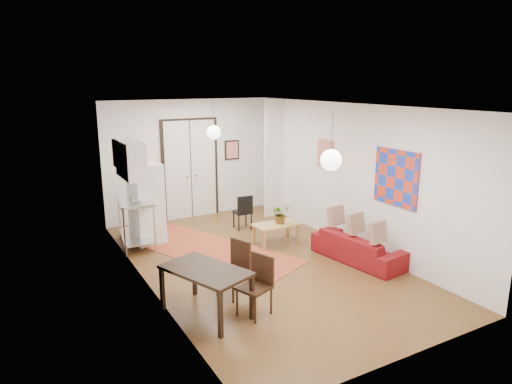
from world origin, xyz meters
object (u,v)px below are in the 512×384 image
dining_chair_near (230,264)px  black_side_chair (241,208)px  kitchen_counter (135,214)px  coffee_table (276,226)px  dining_table (206,274)px  sofa (359,247)px  fridge (146,204)px  dining_chair_far (251,280)px

dining_chair_near → black_side_chair: dining_chair_near is taller
kitchen_counter → dining_chair_near: size_ratio=1.56×
coffee_table → dining_chair_near: 2.50m
dining_table → sofa: bearing=8.5°
sofa → dining_table: size_ratio=1.26×
coffee_table → kitchen_counter: 2.92m
coffee_table → dining_table: (-2.47, -2.08, 0.27)m
dining_table → dining_chair_near: dining_chair_near is taller
kitchen_counter → dining_chair_near: kitchen_counter is taller
sofa → dining_table: dining_table is taller
sofa → kitchen_counter: 4.51m
dining_table → coffee_table: bearing=40.1°
dining_table → dining_chair_near: (0.60, 0.44, -0.12)m
kitchen_counter → fridge: 0.32m
sofa → dining_chair_near: bearing=83.2°
dining_table → dining_chair_near: bearing=36.0°
coffee_table → sofa: bearing=-62.0°
dining_table → dining_chair_near: 0.75m
kitchen_counter → dining_table: 3.40m
dining_table → black_side_chair: bearing=55.6°
dining_table → black_side_chair: size_ratio=1.81×
kitchen_counter → dining_chair_near: 3.05m
coffee_table → dining_chair_far: (-1.87, -2.35, 0.14)m
fridge → dining_chair_far: fridge is taller
kitchen_counter → black_side_chair: kitchen_counter is taller
coffee_table → black_side_chair: (-0.17, 1.27, 0.10)m
fridge → black_side_chair: size_ratio=2.08×
dining_chair_near → dining_chair_far: (0.00, -0.70, 0.00)m
sofa → black_side_chair: (-1.02, 2.86, 0.20)m
fridge → dining_table: 3.46m
fridge → coffee_table: bearing=-38.3°
dining_chair_far → dining_chair_near: bearing=158.9°
fridge → black_side_chair: bearing=-10.4°
coffee_table → fridge: size_ratio=0.57×
coffee_table → dining_chair_far: 3.01m
sofa → dining_chair_far: 2.83m
dining_chair_far → dining_table: bearing=-134.8°
dining_chair_far → black_side_chair: size_ratio=1.09×
coffee_table → dining_table: dining_table is taller
fridge → dining_chair_far: bearing=-90.9°
fridge → dining_table: bearing=-100.3°
dining_chair_near → kitchen_counter: bearing=172.4°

